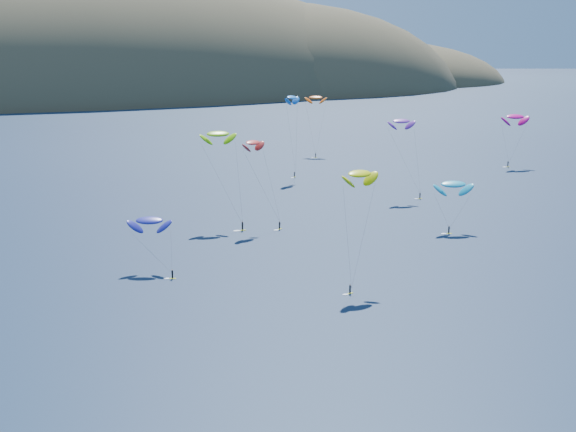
# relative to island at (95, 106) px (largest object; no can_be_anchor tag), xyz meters

# --- Properties ---
(ground) EXTENTS (2800.00, 2800.00, 0.00)m
(ground) POSITION_rel_island_xyz_m (-39.40, -562.36, 10.74)
(ground) COLOR black
(ground) RESTS_ON ground
(island) EXTENTS (730.00, 300.00, 210.00)m
(island) POSITION_rel_island_xyz_m (0.00, 0.00, 0.00)
(island) COLOR #3D3526
(island) RESTS_ON ground
(kitesurfer_2) EXTENTS (10.41, 10.53, 22.32)m
(kitesurfer_2) POSITION_rel_island_xyz_m (-35.18, -499.95, 30.80)
(kitesurfer_2) COLOR #C8D217
(kitesurfer_2) RESTS_ON ground
(kitesurfer_3) EXTENTS (8.89, 14.70, 23.84)m
(kitesurfer_3) POSITION_rel_island_xyz_m (-44.36, -444.32, 32.12)
(kitesurfer_3) COLOR #C8D217
(kitesurfer_3) RESTS_ON ground
(kitesurfer_4) EXTENTS (8.28, 8.21, 27.28)m
(kitesurfer_4) POSITION_rel_island_xyz_m (-2.98, -392.78, 35.78)
(kitesurfer_4) COLOR #C8D217
(kitesurfer_4) RESTS_ON ground
(kitesurfer_5) EXTENTS (9.96, 7.84, 13.22)m
(kitesurfer_5) POSITION_rel_island_xyz_m (3.70, -473.52, 21.39)
(kitesurfer_5) COLOR #C8D217
(kitesurfer_5) RESTS_ON ground
(kitesurfer_6) EXTENTS (8.28, 9.91, 23.23)m
(kitesurfer_6) POSITION_rel_island_xyz_m (12.88, -433.75, 31.73)
(kitesurfer_6) COLOR #C8D217
(kitesurfer_6) RESTS_ON ground
(kitesurfer_8) EXTENTS (10.76, 6.17, 19.77)m
(kitesurfer_8) POSITION_rel_island_xyz_m (76.21, -403.53, 27.57)
(kitesurfer_8) COLOR #C8D217
(kitesurfer_8) RESTS_ON ground
(kitesurfer_9) EXTENTS (8.20, 11.02, 21.78)m
(kitesurfer_9) POSITION_rel_island_xyz_m (-37.88, -451.12, 30.51)
(kitesurfer_9) COLOR #C8D217
(kitesurfer_9) RESTS_ON ground
(kitesurfer_10) EXTENTS (9.08, 12.85, 11.82)m
(kitesurfer_10) POSITION_rel_island_xyz_m (-69.40, -477.45, 20.24)
(kitesurfer_10) COLOR #C8D217
(kitesurfer_10) RESTS_ON ground
(kitesurfer_11) EXTENTS (10.38, 16.00, 23.29)m
(kitesurfer_11) POSITION_rel_island_xyz_m (25.12, -350.00, 31.78)
(kitesurfer_11) COLOR #C8D217
(kitesurfer_11) RESTS_ON ground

